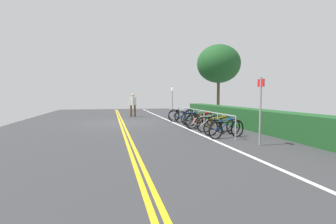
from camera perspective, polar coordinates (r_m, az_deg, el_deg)
The scene contains 20 objects.
ground_plane at distance 15.20m, azimuth -10.16°, elevation -2.41°, with size 29.92×12.05×0.05m, color #353538.
centre_line_yellow_inner at distance 15.19m, azimuth -10.46°, elevation -2.31°, with size 26.92×0.10×0.00m, color gold.
centre_line_yellow_outer at distance 15.20m, azimuth -9.86°, elevation -2.30°, with size 26.92×0.10×0.00m, color gold.
bike_lane_stripe_white at distance 15.59m, azimuth 0.65°, elevation -2.10°, with size 26.92×0.12×0.00m, color white.
bike_rack at distance 13.11m, azimuth 6.70°, elevation -0.40°, with size 8.00×0.05×0.86m.
bicycle_0 at distance 16.47m, azimuth 3.05°, elevation -0.58°, with size 0.46×1.78×0.75m.
bicycle_1 at distance 15.66m, azimuth 3.02°, elevation -0.85°, with size 0.46×1.70×0.72m.
bicycle_2 at distance 15.03m, azimuth 4.62°, elevation -1.10°, with size 0.67×1.60×0.69m.
bicycle_3 at distance 14.21m, azimuth 5.73°, elevation -1.38°, with size 0.57×1.59×0.70m.
bicycle_4 at distance 13.53m, azimuth 6.77°, elevation -1.52°, with size 0.46×1.75×0.75m.
bicycle_5 at distance 12.76m, azimuth 7.16°, elevation -1.82°, with size 0.54×1.67×0.76m.
bicycle_6 at distance 12.09m, azimuth 7.82°, elevation -2.24°, with size 0.67×1.63×0.72m.
bicycle_7 at distance 11.38m, azimuth 10.31°, elevation -2.64°, with size 0.46×1.69×0.72m.
bicycle_8 at distance 10.63m, azimuth 11.77°, elevation -3.18°, with size 0.46×1.70×0.69m.
bicycle_9 at distance 9.91m, azimuth 12.72°, elevation -3.70°, with size 0.66×1.67×0.69m.
pedestrian at distance 19.07m, azimuth -7.70°, elevation 1.89°, with size 0.32×0.49×1.70m.
sign_post_near at distance 17.51m, azimuth 0.94°, elevation 2.86°, with size 0.36×0.09×2.18m.
sign_post_far at distance 8.63m, azimuth 19.60°, elevation 1.59°, with size 0.36×0.06×2.14m.
hedge_backdrop at distance 12.71m, azimuth 18.44°, elevation -1.51°, with size 16.95×1.01×0.93m, color #1C4C21.
tree_near_left at distance 20.67m, azimuth 11.04°, elevation 10.30°, with size 3.32×3.32×5.45m.
Camera 1 is at (15.10, -0.60, 1.59)m, focal length 27.83 mm.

